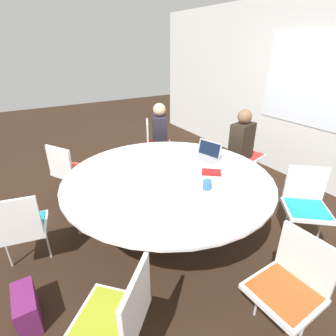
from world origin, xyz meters
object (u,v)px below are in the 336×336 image
at_px(person_0, 242,144).
at_px(spiral_notebook, 211,172).
at_px(handbag, 27,308).
at_px(coffee_cup, 207,185).
at_px(chair_6, 306,201).
at_px(chair_2, 69,169).
at_px(chair_3, 20,225).
at_px(person_1, 161,134).
at_px(laptop, 207,154).
at_px(chair_5, 291,282).
at_px(chair_1, 155,141).
at_px(chair_0, 244,150).
at_px(chair_4, 118,315).

relative_size(person_0, spiral_notebook, 4.66).
bearing_deg(handbag, coffee_cup, 88.69).
bearing_deg(chair_6, spiral_notebook, -4.59).
height_order(chair_2, chair_3, same).
height_order(person_1, coffee_cup, person_1).
relative_size(spiral_notebook, handbag, 0.72).
bearing_deg(laptop, person_1, 164.31).
bearing_deg(chair_2, chair_5, -11.41).
bearing_deg(chair_1, chair_6, 36.48).
bearing_deg(person_0, laptop, -1.00).
relative_size(chair_6, coffee_cup, 8.96).
relative_size(chair_0, spiral_notebook, 3.30).
bearing_deg(chair_6, chair_5, 68.43).
bearing_deg(person_1, chair_0, 75.69).
xyz_separation_m(chair_4, chair_5, (0.40, 1.13, 0.00)).
height_order(spiral_notebook, coffee_cup, coffee_cup).
bearing_deg(handbag, laptop, 104.31).
xyz_separation_m(chair_6, handbag, (-0.50, -2.72, -0.36)).
xyz_separation_m(chair_5, person_1, (-2.85, 0.58, 0.20)).
bearing_deg(coffee_cup, chair_4, -61.71).
bearing_deg(chair_2, chair_1, 73.98).
bearing_deg(coffee_cup, chair_6, 65.05).
bearing_deg(spiral_notebook, chair_3, -101.96).
bearing_deg(coffee_cup, chair_1, 165.33).
height_order(chair_1, chair_3, same).
height_order(chair_1, chair_5, same).
distance_m(chair_4, spiral_notebook, 1.73).
relative_size(chair_6, laptop, 2.26).
xyz_separation_m(laptop, handbag, (0.56, -2.20, -0.64)).
bearing_deg(chair_2, coffee_cup, 0.44).
relative_size(chair_0, chair_2, 1.00).
xyz_separation_m(chair_4, spiral_notebook, (-0.90, 1.47, 0.23)).
height_order(person_1, handbag, person_1).
xyz_separation_m(person_1, laptop, (1.20, -0.03, 0.08)).
bearing_deg(coffee_cup, chair_5, -3.87).
distance_m(chair_6, spiral_notebook, 1.04).
bearing_deg(chair_3, chair_5, -35.76).
xyz_separation_m(chair_0, person_1, (-0.87, -1.01, 0.20)).
distance_m(chair_5, laptop, 1.76).
xyz_separation_m(chair_1, handbag, (2.02, -2.26, -0.36)).
distance_m(chair_0, handbag, 3.39).
height_order(chair_5, spiral_notebook, chair_5).
bearing_deg(person_1, chair_5, 14.80).
xyz_separation_m(chair_0, laptop, (0.34, -1.04, 0.27)).
xyz_separation_m(chair_2, person_0, (0.88, 2.29, 0.20)).
xyz_separation_m(person_0, coffee_cup, (0.80, -1.31, 0.07)).
bearing_deg(handbag, person_0, 104.06).
distance_m(chair_5, chair_6, 1.21).
bearing_deg(chair_2, chair_4, -35.31).
distance_m(chair_2, chair_4, 2.34).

